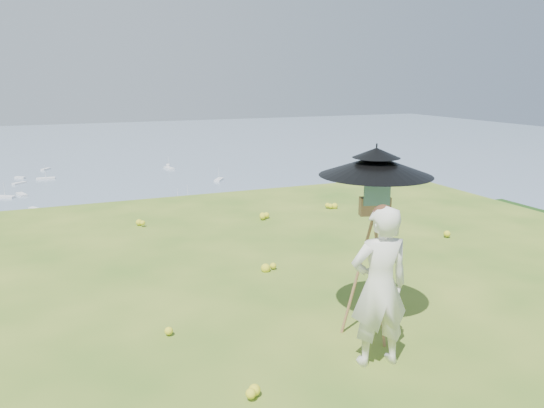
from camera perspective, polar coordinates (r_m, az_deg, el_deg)
name	(u,v)px	position (r m, az deg, el deg)	size (l,w,h in m)	color
ground	(292,312)	(6.65, 2.18, -11.49)	(14.00, 14.00, 0.00)	#3A691E
shoreline_tier	(88,334)	(89.37, -19.21, -13.11)	(170.00, 28.00, 8.00)	#685D53
bay_water	(60,165)	(248.22, -21.85, 3.94)	(700.00, 700.00, 0.00)	slate
slope_trees	(103,311)	(44.28, -17.72, -10.95)	(110.00, 50.00, 6.00)	#265118
harbor_town	(84,295)	(86.74, -19.54, -9.25)	(110.00, 22.00, 5.00)	silver
moored_boats	(21,206)	(170.70, -25.43, -0.22)	(140.00, 140.00, 0.70)	white
wildflowers	(284,299)	(6.83, 1.29, -10.23)	(10.00, 10.50, 0.12)	yellow
painter	(379,287)	(5.32, 11.48, -8.71)	(0.60, 0.39, 1.64)	silver
field_easel	(372,262)	(5.88, 10.74, -6.11)	(0.65, 0.65, 1.71)	#996140
sun_umbrella	(375,178)	(5.67, 11.05, 2.76)	(1.19, 1.19, 0.73)	black
painter_cap	(383,210)	(5.09, 11.88, -0.62)	(0.19, 0.23, 0.10)	#C56C6F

